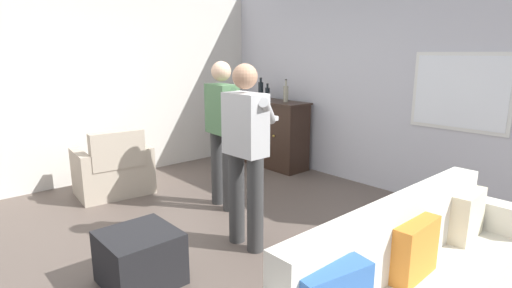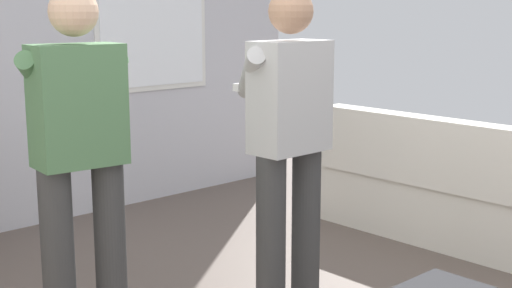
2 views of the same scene
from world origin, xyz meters
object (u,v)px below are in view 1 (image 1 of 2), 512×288
object	(u,v)px
sideboard_cabinet	(275,134)
person_standing_right	(246,148)
bottle_wine_green	(267,93)
person_standing_left	(223,128)
bottle_liquor_amber	(286,93)
bottle_spirits_clear	(261,90)
armchair	(114,172)
ottoman	(140,258)

from	to	relation	value
sideboard_cabinet	person_standing_right	world-z (taller)	person_standing_right
bottle_wine_green	person_standing_left	xyz separation A→B (m)	(0.99, -1.62, -0.21)
bottle_liquor_amber	bottle_spirits_clear	bearing A→B (deg)	-177.08
bottle_liquor_amber	sideboard_cabinet	bearing A→B (deg)	-171.09
sideboard_cabinet	person_standing_left	bearing A→B (deg)	-62.92
armchair	person_standing_left	world-z (taller)	person_standing_left
sideboard_cabinet	bottle_wine_green	size ratio (longest dim) A/B	4.26
bottle_wine_green	bottle_liquor_amber	distance (m)	0.36
armchair	sideboard_cabinet	world-z (taller)	sideboard_cabinet
armchair	person_standing_right	size ratio (longest dim) A/B	0.56
armchair	person_standing_right	world-z (taller)	person_standing_right
bottle_spirits_clear	person_standing_left	bearing A→B (deg)	-54.48
person_standing_right	bottle_spirits_clear	bearing A→B (deg)	135.21
armchair	sideboard_cabinet	distance (m)	2.47
bottle_liquor_amber	person_standing_left	distance (m)	1.80
sideboard_cabinet	ottoman	distance (m)	3.54
bottle_spirits_clear	ottoman	xyz separation A→B (m)	(2.01, -3.10, -0.98)
bottle_spirits_clear	person_standing_left	world-z (taller)	person_standing_left
bottle_spirits_clear	person_standing_left	xyz separation A→B (m)	(1.17, -1.64, -0.25)
armchair	bottle_liquor_amber	distance (m)	2.68
bottle_spirits_clear	armchair	bearing A→B (deg)	-92.21
person_standing_left	person_standing_right	xyz separation A→B (m)	(0.92, -0.44, 0.00)
person_standing_left	person_standing_right	world-z (taller)	same
armchair	bottle_spirits_clear	bearing A→B (deg)	87.79
bottle_liquor_amber	person_standing_right	size ratio (longest dim) A/B	0.20
person_standing_right	ottoman	bearing A→B (deg)	-94.32
armchair	bottle_liquor_amber	world-z (taller)	bottle_liquor_amber
bottle_wine_green	person_standing_right	xyz separation A→B (m)	(1.91, -2.05, -0.21)
bottle_spirits_clear	ottoman	bearing A→B (deg)	-57.03
person_standing_right	sideboard_cabinet	bearing A→B (deg)	130.29
sideboard_cabinet	ottoman	size ratio (longest dim) A/B	2.03
sideboard_cabinet	ottoman	world-z (taller)	sideboard_cabinet
bottle_wine_green	person_standing_right	distance (m)	2.81
sideboard_cabinet	ottoman	bearing A→B (deg)	-61.56
bottle_liquor_amber	bottle_spirits_clear	world-z (taller)	same
sideboard_cabinet	person_standing_left	distance (m)	1.88
bottle_liquor_amber	armchair	bearing A→B (deg)	-104.25
ottoman	person_standing_right	bearing A→B (deg)	85.68
bottle_liquor_amber	person_standing_right	bearing A→B (deg)	-53.43
bottle_wine_green	bottle_spirits_clear	world-z (taller)	bottle_spirits_clear
armchair	bottle_wine_green	world-z (taller)	bottle_wine_green
bottle_spirits_clear	person_standing_right	xyz separation A→B (m)	(2.09, -2.07, -0.25)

